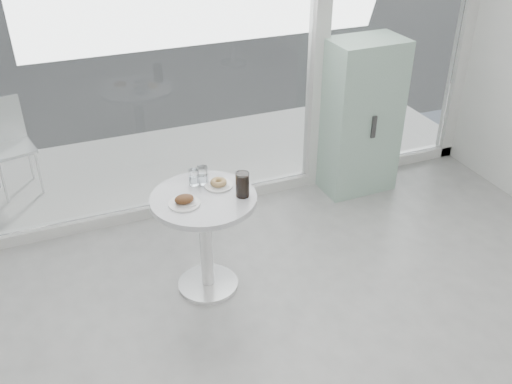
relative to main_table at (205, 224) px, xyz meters
name	(u,v)px	position (x,y,z in m)	size (l,w,h in m)	color
storefront	(226,9)	(0.57, 1.10, 1.16)	(5.00, 0.14, 3.00)	silver
main_table	(205,224)	(0.00, 0.00, 0.00)	(0.72, 0.72, 0.77)	white
patio_deck	(198,159)	(0.50, 1.90, -0.53)	(5.60, 1.60, 0.05)	silver
mint_cabinet	(360,117)	(1.74, 0.88, 0.15)	(0.66, 0.46, 1.41)	#85AA94
patio_chair	(8,140)	(-1.23, 1.95, -0.02)	(0.44, 0.44, 0.85)	white
plate_fritter	(185,201)	(-0.14, -0.05, 0.25)	(0.21, 0.21, 0.07)	white
plate_donut	(219,184)	(0.14, 0.09, 0.24)	(0.20, 0.20, 0.05)	white
water_tumbler_a	(194,178)	(-0.01, 0.18, 0.27)	(0.07, 0.07, 0.11)	white
water_tumbler_b	(203,176)	(0.05, 0.17, 0.28)	(0.08, 0.08, 0.13)	white
cola_glass	(242,185)	(0.25, -0.09, 0.30)	(0.09, 0.09, 0.18)	white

